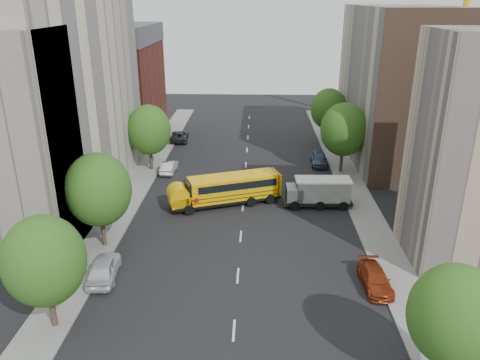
# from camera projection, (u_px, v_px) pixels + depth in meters

# --- Properties ---
(ground) EXTENTS (120.00, 120.00, 0.00)m
(ground) POSITION_uv_depth(u_px,v_px,m) (241.00, 226.00, 41.43)
(ground) COLOR black
(ground) RESTS_ON ground
(sidewalk_left) EXTENTS (3.00, 80.00, 0.12)m
(sidewalk_left) POSITION_uv_depth(u_px,v_px,m) (128.00, 200.00, 46.45)
(sidewalk_left) COLOR slate
(sidewalk_left) RESTS_ON ground
(sidewalk_right) EXTENTS (3.00, 80.00, 0.12)m
(sidewalk_right) POSITION_uv_depth(u_px,v_px,m) (361.00, 204.00, 45.68)
(sidewalk_right) COLOR slate
(sidewalk_right) RESTS_ON ground
(lane_markings) EXTENTS (0.15, 64.00, 0.01)m
(lane_markings) POSITION_uv_depth(u_px,v_px,m) (244.00, 184.00, 50.73)
(lane_markings) COLOR silver
(lane_markings) RESTS_ON ground
(building_left_cream) EXTENTS (10.00, 26.00, 20.00)m
(building_left_cream) POSITION_uv_depth(u_px,v_px,m) (53.00, 98.00, 43.96)
(building_left_cream) COLOR beige
(building_left_cream) RESTS_ON ground
(building_left_redbrick) EXTENTS (10.00, 15.00, 13.00)m
(building_left_redbrick) POSITION_uv_depth(u_px,v_px,m) (120.00, 92.00, 65.71)
(building_left_redbrick) COLOR maroon
(building_left_redbrick) RESTS_ON ground
(building_right_far) EXTENTS (10.00, 22.00, 18.00)m
(building_right_far) POSITION_uv_depth(u_px,v_px,m) (397.00, 85.00, 56.15)
(building_right_far) COLOR tan
(building_right_far) RESTS_ON ground
(building_right_sidewall) EXTENTS (10.10, 0.30, 18.00)m
(building_right_sidewall) POSITION_uv_depth(u_px,v_px,m) (427.00, 105.00, 45.92)
(building_right_sidewall) COLOR brown
(building_right_sidewall) RESTS_ON ground
(street_tree_0) EXTENTS (4.80, 4.80, 7.41)m
(street_tree_0) POSITION_uv_depth(u_px,v_px,m) (44.00, 261.00, 27.08)
(street_tree_0) COLOR #38281C
(street_tree_0) RESTS_ON ground
(street_tree_1) EXTENTS (5.12, 5.12, 7.90)m
(street_tree_1) POSITION_uv_depth(u_px,v_px,m) (98.00, 190.00, 36.27)
(street_tree_1) COLOR #38281C
(street_tree_1) RESTS_ON ground
(street_tree_2) EXTENTS (4.99, 4.99, 7.71)m
(street_tree_2) POSITION_uv_depth(u_px,v_px,m) (149.00, 130.00, 53.06)
(street_tree_2) COLOR #38281C
(street_tree_2) RESTS_ON ground
(street_tree_3) EXTENTS (4.61, 4.61, 7.11)m
(street_tree_3) POSITION_uv_depth(u_px,v_px,m) (455.00, 316.00, 22.69)
(street_tree_3) COLOR #38281C
(street_tree_3) RESTS_ON ground
(street_tree_4) EXTENTS (5.25, 5.25, 8.10)m
(street_tree_4) POSITION_uv_depth(u_px,v_px,m) (344.00, 130.00, 52.24)
(street_tree_4) COLOR #38281C
(street_tree_4) RESTS_ON ground
(street_tree_5) EXTENTS (4.86, 4.86, 7.51)m
(street_tree_5) POSITION_uv_depth(u_px,v_px,m) (329.00, 109.00, 63.54)
(street_tree_5) COLOR #38281C
(street_tree_5) RESTS_ON ground
(school_bus) EXTENTS (10.81, 5.93, 3.01)m
(school_bus) POSITION_uv_depth(u_px,v_px,m) (225.00, 189.00, 45.05)
(school_bus) COLOR black
(school_bus) RESTS_ON ground
(safari_truck) EXTENTS (6.61, 2.59, 2.80)m
(safari_truck) POSITION_uv_depth(u_px,v_px,m) (318.00, 192.00, 44.80)
(safari_truck) COLOR black
(safari_truck) RESTS_ON ground
(parked_car_0) EXTENTS (2.37, 4.86, 1.60)m
(parked_car_0) POSITION_uv_depth(u_px,v_px,m) (104.00, 268.00, 33.46)
(parked_car_0) COLOR silver
(parked_car_0) RESTS_ON ground
(parked_car_1) EXTENTS (1.48, 4.07, 1.33)m
(parked_car_1) POSITION_uv_depth(u_px,v_px,m) (169.00, 167.00, 53.81)
(parked_car_1) COLOR silver
(parked_car_1) RESTS_ON ground
(parked_car_2) EXTENTS (2.72, 5.19, 1.39)m
(parked_car_2) POSITION_uv_depth(u_px,v_px,m) (179.00, 136.00, 65.67)
(parked_car_2) COLOR black
(parked_car_2) RESTS_ON ground
(parked_car_3) EXTENTS (1.97, 4.48, 1.28)m
(parked_car_3) POSITION_uv_depth(u_px,v_px,m) (375.00, 279.00, 32.47)
(parked_car_3) COLOR maroon
(parked_car_3) RESTS_ON ground
(parked_car_4) EXTENTS (2.01, 4.62, 1.55)m
(parked_car_4) POSITION_uv_depth(u_px,v_px,m) (319.00, 159.00, 56.22)
(parked_car_4) COLOR #364460
(parked_car_4) RESTS_ON ground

